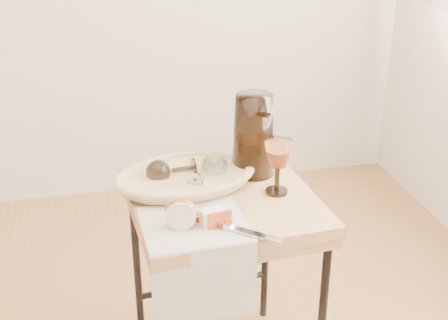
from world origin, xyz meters
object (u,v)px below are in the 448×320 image
object	(u,v)px
bread_basket	(186,179)
table_knife	(232,226)
goblet_lying_a	(174,170)
wine_goblet	(277,167)
pitcher	(253,135)
side_table	(223,290)
apple_half	(181,212)
goblet_lying_b	(206,172)
tea_towel	(194,224)

from	to	relation	value
bread_basket	table_knife	size ratio (longest dim) A/B	1.48
goblet_lying_a	table_knife	xyz separation A→B (m)	(0.10, -0.29, -0.03)
goblet_lying_a	wine_goblet	size ratio (longest dim) A/B	0.72
bread_basket	pitcher	xyz separation A→B (m)	(0.21, 0.04, 0.10)
side_table	table_knife	world-z (taller)	table_knife
apple_half	side_table	bearing A→B (deg)	58.25
goblet_lying_a	goblet_lying_b	world-z (taller)	goblet_lying_b
bread_basket	wine_goblet	xyz separation A→B (m)	(0.24, -0.10, 0.06)
goblet_lying_b	apple_half	bearing A→B (deg)	-163.37
tea_towel	apple_half	size ratio (longest dim) A/B	3.17
goblet_lying_a	pitcher	xyz separation A→B (m)	(0.24, 0.03, 0.08)
tea_towel	wine_goblet	size ratio (longest dim) A/B	1.64
wine_goblet	table_knife	distance (m)	0.25
wine_goblet	table_knife	xyz separation A→B (m)	(-0.17, -0.17, -0.07)
table_knife	goblet_lying_a	bearing A→B (deg)	150.36
goblet_lying_b	table_knife	world-z (taller)	goblet_lying_b
tea_towel	goblet_lying_a	xyz separation A→B (m)	(-0.01, 0.23, 0.04)
tea_towel	goblet_lying_a	distance (m)	0.24
tea_towel	table_knife	distance (m)	0.10
side_table	apple_half	size ratio (longest dim) A/B	7.71
side_table	wine_goblet	size ratio (longest dim) A/B	3.99
bread_basket	apple_half	distance (m)	0.23
pitcher	apple_half	xyz separation A→B (m)	(-0.26, -0.27, -0.08)
tea_towel	side_table	bearing A→B (deg)	50.14
goblet_lying_a	pitcher	world-z (taller)	pitcher
table_knife	side_table	bearing A→B (deg)	125.07
bread_basket	wine_goblet	size ratio (longest dim) A/B	2.26
tea_towel	bread_basket	xyz separation A→B (m)	(0.02, 0.22, 0.02)
pitcher	apple_half	world-z (taller)	pitcher
wine_goblet	bread_basket	bearing A→B (deg)	158.43
bread_basket	tea_towel	bearing A→B (deg)	-103.45
bread_basket	goblet_lying_a	size ratio (longest dim) A/B	3.16
tea_towel	goblet_lying_b	size ratio (longest dim) A/B	2.15
tea_towel	wine_goblet	bearing A→B (deg)	23.20
tea_towel	wine_goblet	world-z (taller)	wine_goblet
goblet_lying_b	pitcher	distance (m)	0.18
goblet_lying_a	apple_half	xyz separation A→B (m)	(-0.02, -0.24, -0.00)
goblet_lying_b	table_knife	xyz separation A→B (m)	(0.02, -0.25, -0.03)
apple_half	goblet_lying_b	bearing A→B (deg)	75.26
tea_towel	apple_half	distance (m)	0.05
apple_half	tea_towel	bearing A→B (deg)	19.42
bread_basket	table_knife	xyz separation A→B (m)	(0.07, -0.27, -0.01)
bread_basket	table_knife	bearing A→B (deg)	-84.27
tea_towel	goblet_lying_a	world-z (taller)	goblet_lying_a
side_table	pitcher	distance (m)	0.48
goblet_lying_b	table_knife	size ratio (longest dim) A/B	0.50
bread_basket	apple_half	bearing A→B (deg)	-111.62
tea_towel	goblet_lying_a	bearing A→B (deg)	91.51
side_table	goblet_lying_b	world-z (taller)	goblet_lying_b
pitcher	wine_goblet	bearing A→B (deg)	-55.93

